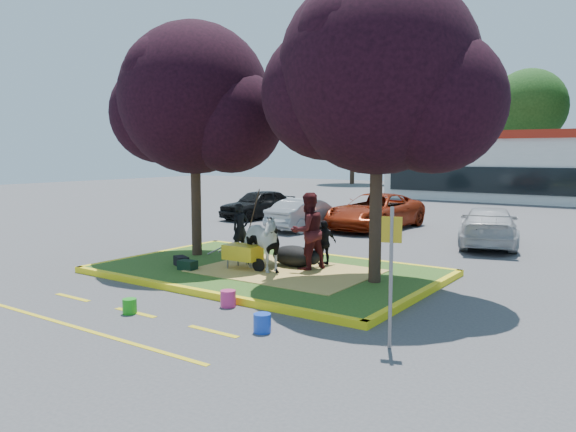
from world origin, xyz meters
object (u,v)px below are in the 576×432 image
Objects in this scene: bucket_green at (130,306)px; bucket_blue at (262,323)px; bucket_pink at (228,299)px; car_silver at (307,214)px; wheelbarrow at (243,253)px; car_black at (259,204)px; handler at (240,229)px; cow at (258,242)px; sign_post at (391,263)px; calf at (294,256)px.

bucket_blue is at bearing 11.33° from bucket_green.
car_silver is at bearing 114.89° from bucket_pink.
wheelbarrow is at bearing 123.40° from bucket_pink.
car_black is (-7.14, 9.89, 0.10)m from wheelbarrow.
bucket_pink is (2.98, -4.01, -0.71)m from handler.
car_silver is (-3.68, 7.94, -0.24)m from cow.
sign_post is (5.23, -2.76, 0.78)m from wheelbarrow.
calf is at bearing 84.43° from bucket_green.
wheelbarrow is 0.41× the size of car_black.
sign_post reaches higher than bucket_pink.
bucket_green is (-0.08, -3.90, -0.72)m from cow.
bucket_green is at bearing -90.31° from calf.
sign_post is 5.14m from bucket_green.
wheelbarrow is (-0.83, -1.04, 0.16)m from calf.
cow is 1.03× the size of wheelbarrow.
car_black is at bearing 51.77° from handler.
bucket_green is 15.66m from car_black.
sign_post is at bearing -37.35° from car_black.
calf reaches higher than bucket_pink.
handler is at bearing 128.58° from sign_post.
bucket_green is 0.08× the size of car_silver.
cow is 2.40m from handler.
bucket_green is at bearing 174.47° from sign_post.
bucket_blue is 16.71m from car_black.
car_black is at bearing 127.90° from bucket_blue.
handler is (-1.84, 1.54, 0.01)m from cow.
cow is at bearing 88.79° from bucket_green.
handler is 5.05× the size of bucket_green.
handler reaches higher than wheelbarrow.
cow is 5.58m from sign_post.
bucket_blue is (2.28, -4.33, -0.26)m from calf.
bucket_blue is 12.97m from car_silver.
handler is at bearing 111.80° from car_silver.
bucket_pink is at bearing -126.27° from handler.
cow is 8.76m from car_silver.
car_black is at bearing -20.10° from car_silver.
car_black is at bearing 124.06° from wheelbarrow.
car_black reaches higher than wheelbarrow.
wheelbarrow is at bearing 134.12° from sign_post.
bucket_blue is (1.53, -0.89, -0.00)m from bucket_pink.
handler is at bearing 67.24° from cow.
car_silver is (-3.25, 8.00, 0.05)m from wheelbarrow.
bucket_green is (1.76, -5.45, -0.74)m from handler.
cow reaches higher than car_black.
bucket_green is (-4.87, -1.08, -1.22)m from sign_post.
handler reaches higher than calf.
car_silver is at bearing 110.15° from sign_post.
handler reaches higher than bucket_green.
bucket_pink is (1.14, -2.46, -0.70)m from cow.
sign_post is at bearing 12.54° from bucket_green.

